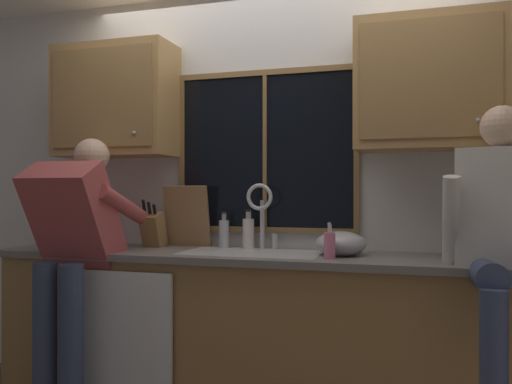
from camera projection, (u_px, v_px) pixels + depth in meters
The scene contains 22 objects.
back_wall at pixel (280, 191), 3.40m from camera, with size 5.56×0.12×2.55m, color silver.
window_glass at pixel (265, 151), 3.35m from camera, with size 1.10×0.02×0.95m, color black.
window_frame_top at pixel (265, 73), 3.34m from camera, with size 1.17×0.02×0.04m, color olive.
window_frame_bottom at pixel (265, 230), 3.34m from camera, with size 1.17×0.02×0.04m, color olive.
window_frame_left at pixel (182, 153), 3.51m from camera, with size 0.04×0.02×0.95m, color olive.
window_frame_right at pixel (357, 149), 3.18m from camera, with size 0.04×0.02×0.95m, color olive.
window_mullion_center at pixel (265, 151), 3.34m from camera, with size 0.02×0.02×0.95m, color olive.
lower_cabinet_run at pixel (264, 337), 3.06m from camera, with size 3.16×0.58×0.88m, color #A07744.
countertop at pixel (263, 257), 3.04m from camera, with size 3.22×0.62×0.04m, color slate.
dishwasher_front at pixel (123, 338), 2.97m from camera, with size 0.60×0.02×0.74m, color white.
upper_cabinet_left at pixel (115, 102), 3.48m from camera, with size 0.78×0.36×0.72m.
upper_cabinet_right at pixel (428, 84), 2.91m from camera, with size 0.78×0.36×0.72m.
sink at pixel (252, 270), 3.07m from camera, with size 0.80×0.46×0.21m.
faucet at pixel (262, 208), 3.24m from camera, with size 0.18×0.09×0.40m.
person_standing at pixel (72, 244), 3.03m from camera, with size 0.53×0.67×1.59m.
person_sitting_on_counter at pixel (505, 228), 2.43m from camera, with size 0.54×0.63×1.26m.
knife_block at pixel (153, 230), 3.40m from camera, with size 0.12×0.18×0.32m.
cutting_board at pixel (187, 216), 3.42m from camera, with size 0.30×0.02×0.40m, color #997047.
mixing_bowl at pixel (341, 244), 2.95m from camera, with size 0.28×0.28×0.14m, color #B7B7BC.
soap_dispenser at pixel (330, 245), 2.80m from camera, with size 0.06×0.07×0.19m.
bottle_green_glass at pixel (224, 233), 3.34m from camera, with size 0.06×0.06×0.23m.
bottle_tall_clear at pixel (248, 233), 3.29m from camera, with size 0.07×0.07×0.24m.
Camera 1 is at (0.85, -3.23, 1.27)m, focal length 37.52 mm.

